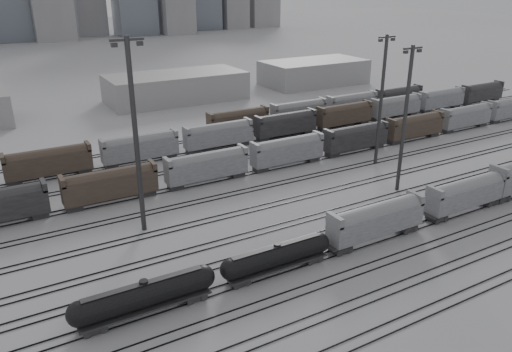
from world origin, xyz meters
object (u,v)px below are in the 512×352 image
hopper_car_a (376,219)px  light_mast_c (405,117)px  tank_car_b (277,256)px  tank_car_a (145,296)px  hopper_car_b (466,193)px

hopper_car_a → light_mast_c: size_ratio=0.62×
tank_car_b → light_mast_c: size_ratio=0.63×
tank_car_b → tank_car_a: bearing=180.0°
hopper_car_b → light_mast_c: light_mast_c is taller
tank_car_a → tank_car_b: bearing=0.0°
tank_car_b → hopper_car_b: bearing=0.0°
tank_car_a → light_mast_c: 50.96m
hopper_car_b → hopper_car_a: bearing=180.0°
hopper_car_a → light_mast_c: (15.77, 11.63, 9.58)m
tank_car_b → hopper_car_b: 34.30m
hopper_car_a → tank_car_b: bearing=180.0°
tank_car_b → hopper_car_a: bearing=0.0°
hopper_car_b → light_mast_c: (-2.53, 11.63, 9.63)m
tank_car_b → light_mast_c: (31.75, 11.63, 10.73)m
tank_car_a → tank_car_b: size_ratio=1.06×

